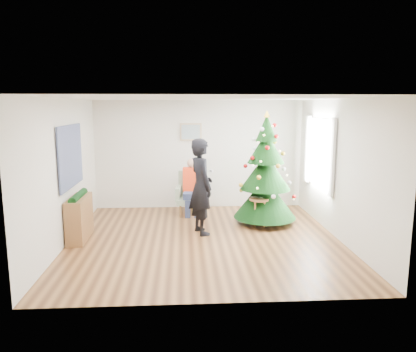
{
  "coord_description": "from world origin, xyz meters",
  "views": [
    {
      "loc": [
        -0.38,
        -7.26,
        2.47
      ],
      "look_at": [
        0.1,
        0.6,
        1.1
      ],
      "focal_mm": 35.0,
      "sensor_mm": 36.0,
      "label": 1
    }
  ],
  "objects": [
    {
      "name": "tapestry",
      "position": [
        -2.46,
        0.3,
        1.55
      ],
      "size": [
        0.03,
        1.5,
        1.15
      ],
      "primitive_type": "cube",
      "color": "black",
      "rests_on": "wall_left"
    },
    {
      "name": "standing_man",
      "position": [
        -0.05,
        0.39,
        0.93
      ],
      "size": [
        0.64,
        0.79,
        1.86
      ],
      "primitive_type": "imported",
      "rotation": [
        0.0,
        0.0,
        1.9
      ],
      "color": "black",
      "rests_on": "floor"
    },
    {
      "name": "console",
      "position": [
        -2.33,
        0.18,
        0.4
      ],
      "size": [
        0.31,
        1.0,
        0.8
      ],
      "primitive_type": "cube",
      "rotation": [
        0.0,
        0.0,
        0.01
      ],
      "color": "brown",
      "rests_on": "floor"
    },
    {
      "name": "game_controller",
      "position": [
        0.15,
        0.36,
        1.24
      ],
      "size": [
        0.08,
        0.13,
        0.04
      ],
      "primitive_type": "cube",
      "rotation": [
        0.0,
        0.0,
        0.33
      ],
      "color": "white",
      "rests_on": "standing_man"
    },
    {
      "name": "stool",
      "position": [
        1.16,
        0.76,
        0.3
      ],
      "size": [
        0.39,
        0.39,
        0.59
      ],
      "rotation": [
        0.0,
        0.0,
        -0.1
      ],
      "color": "brown",
      "rests_on": "floor"
    },
    {
      "name": "framed_picture",
      "position": [
        -0.2,
        2.46,
        1.85
      ],
      "size": [
        0.52,
        0.05,
        0.42
      ],
      "color": "tan",
      "rests_on": "wall_back"
    },
    {
      "name": "wall_back",
      "position": [
        0.0,
        2.5,
        1.3
      ],
      "size": [
        5.0,
        0.0,
        5.0
      ],
      "primitive_type": "plane",
      "rotation": [
        1.57,
        0.0,
        0.0
      ],
      "color": "silver",
      "rests_on": "floor"
    },
    {
      "name": "wall_front",
      "position": [
        0.0,
        -2.5,
        1.3
      ],
      "size": [
        5.0,
        0.0,
        5.0
      ],
      "primitive_type": "plane",
      "rotation": [
        -1.57,
        0.0,
        0.0
      ],
      "color": "silver",
      "rests_on": "floor"
    },
    {
      "name": "laptop",
      "position": [
        1.16,
        0.76,
        0.61
      ],
      "size": [
        0.37,
        0.28,
        0.03
      ],
      "primitive_type": "imported",
      "rotation": [
        0.0,
        0.0,
        0.25
      ],
      "color": "silver",
      "rests_on": "stool"
    },
    {
      "name": "curtains",
      "position": [
        2.44,
        1.0,
        1.5
      ],
      "size": [
        0.05,
        1.75,
        1.5
      ],
      "color": "white",
      "rests_on": "wall_right"
    },
    {
      "name": "ceiling",
      "position": [
        0.0,
        0.0,
        2.6
      ],
      "size": [
        5.0,
        5.0,
        0.0
      ],
      "primitive_type": "plane",
      "rotation": [
        3.14,
        0.0,
        0.0
      ],
      "color": "white",
      "rests_on": "wall_back"
    },
    {
      "name": "wall_right",
      "position": [
        2.5,
        0.0,
        1.3
      ],
      "size": [
        0.0,
        5.0,
        5.0
      ],
      "primitive_type": "plane",
      "rotation": [
        1.57,
        0.0,
        -1.57
      ],
      "color": "silver",
      "rests_on": "floor"
    },
    {
      "name": "window_panel",
      "position": [
        2.47,
        1.0,
        1.5
      ],
      "size": [
        0.04,
        1.3,
        1.4
      ],
      "primitive_type": "cube",
      "color": "white",
      "rests_on": "wall_right"
    },
    {
      "name": "christmas_tree",
      "position": [
        1.33,
        1.02,
        1.07
      ],
      "size": [
        1.32,
        1.32,
        2.38
      ],
      "rotation": [
        0.0,
        0.0,
        0.3
      ],
      "color": "#3F2816",
      "rests_on": "floor"
    },
    {
      "name": "garland",
      "position": [
        -2.33,
        0.18,
        0.82
      ],
      "size": [
        0.14,
        0.9,
        0.14
      ],
      "primitive_type": "cylinder",
      "rotation": [
        1.57,
        0.0,
        0.0
      ],
      "color": "black",
      "rests_on": "console"
    },
    {
      "name": "armchair",
      "position": [
        -0.19,
        1.85,
        0.36
      ],
      "size": [
        0.75,
        0.7,
        0.97
      ],
      "rotation": [
        0.0,
        0.0,
        -0.08
      ],
      "color": "#8BA182",
      "rests_on": "floor"
    },
    {
      "name": "floor",
      "position": [
        0.0,
        0.0,
        0.0
      ],
      "size": [
        5.0,
        5.0,
        0.0
      ],
      "primitive_type": "plane",
      "color": "brown",
      "rests_on": "ground"
    },
    {
      "name": "seated_person",
      "position": [
        -0.2,
        1.8,
        0.65
      ],
      "size": [
        0.41,
        0.58,
        1.28
      ],
      "rotation": [
        0.0,
        0.0,
        -0.08
      ],
      "color": "navy",
      "rests_on": "armchair"
    },
    {
      "name": "wall_left",
      "position": [
        -2.5,
        0.0,
        1.3
      ],
      "size": [
        0.0,
        5.0,
        5.0
      ],
      "primitive_type": "plane",
      "rotation": [
        1.57,
        0.0,
        1.57
      ],
      "color": "silver",
      "rests_on": "floor"
    }
  ]
}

